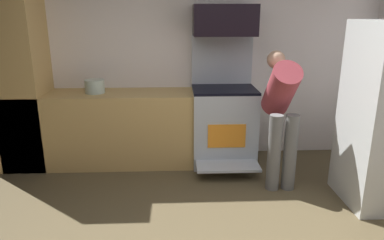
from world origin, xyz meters
name	(u,v)px	position (x,y,z in m)	size (l,w,h in m)	color
wall_back	(180,55)	(0.00, 2.34, 1.30)	(5.20, 0.12, 2.60)	silver
lower_cabinet_run	(108,128)	(-0.90, 1.98, 0.45)	(2.40, 0.60, 0.90)	tan
cabinet_column	(19,81)	(-1.90, 1.98, 1.05)	(0.60, 0.60, 2.10)	tan
oven_range	(223,122)	(0.53, 1.97, 0.51)	(0.76, 0.95, 1.56)	#B0BBC7
microwave	(225,20)	(0.53, 2.06, 1.74)	(0.74, 0.38, 0.36)	black
person_cook	(281,108)	(1.05, 1.35, 0.85)	(0.31, 0.68, 1.42)	slate
stock_pot	(95,86)	(-1.02, 1.98, 0.98)	(0.23, 0.23, 0.16)	#AFC3B6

